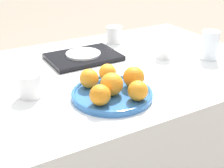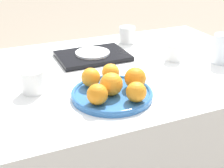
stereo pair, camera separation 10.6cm
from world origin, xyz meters
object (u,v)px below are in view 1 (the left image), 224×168
Objects in this scene: water_glass at (210,45)px; orange_0 at (112,84)px; side_plate at (83,54)px; cup_0 at (114,35)px; orange_4 at (100,95)px; orange_5 at (138,91)px; orange_1 at (108,72)px; fruit_platter at (112,94)px; cup_1 at (164,50)px; serving_tray at (83,57)px; orange_2 at (134,77)px; cup_2 at (30,85)px; orange_3 at (89,78)px.

orange_0 is at bearing -168.47° from water_glass.
cup_0 reaches higher than side_plate.
orange_4 reaches higher than orange_5.
orange_1 is 0.50m from cup_0.
water_glass is at bearing -29.03° from side_plate.
cup_1 reaches higher than fruit_platter.
serving_tray is (0.14, 0.43, -0.04)m from orange_4.
orange_2 is 0.37m from cup_1.
orange_0 is at bearing -33.70° from cup_2.
orange_3 is at bearing 151.22° from orange_2.
water_glass is (0.53, 0.01, 0.02)m from orange_1.
orange_2 is 1.01× the size of cup_1.
orange_2 is 0.16m from orange_3.
serving_tray is at bearing 79.17° from orange_0.
orange_1 is 0.51× the size of water_glass.
fruit_platter is 3.43× the size of cup_2.
orange_5 reaches higher than serving_tray.
orange_4 is 0.83× the size of cup_2.
water_glass reaches higher than side_plate.
fruit_platter is 0.39m from side_plate.
serving_tray is at bearing 37.12° from cup_2.
orange_2 is 0.48m from water_glass.
cup_0 is 1.03× the size of cup_2.
orange_2 reaches higher than orange_4.
cup_2 is (-0.17, 0.20, -0.01)m from orange_4.
cup_2 is (-0.24, 0.15, 0.03)m from fruit_platter.
cup_2 is (-0.31, -0.23, 0.02)m from side_plate.
cup_0 is 0.66m from cup_2.
cup_0 is (0.22, 0.51, -0.01)m from orange_2.
cup_1 is at bearing 29.76° from orange_4.
orange_5 is 0.65m from cup_0.
orange_4 is 0.81× the size of cup_0.
cup_0 is (0.38, 0.57, -0.01)m from orange_4.
orange_2 reaches higher than serving_tray.
cup_1 is (0.39, 0.21, 0.03)m from fruit_platter.
orange_4 is 0.68m from cup_0.
fruit_platter is at bearing -100.12° from side_plate.
orange_3 is 1.00× the size of orange_4.
orange_0 is at bearing 32.43° from orange_4.
water_glass is 1.69× the size of cup_1.
side_plate is 0.28m from cup_0.
orange_3 is 0.32m from side_plate.
serving_tray is 2.00× the size of side_plate.
fruit_platter is 0.28m from cup_2.
orange_5 is 0.80× the size of cup_0.
orange_3 reaches higher than cup_2.
cup_2 is at bearing 160.70° from orange_3.
fruit_platter is 1.81× the size of side_plate.
orange_4 is 0.91× the size of cup_1.
cup_2 is (-0.55, -0.37, -0.00)m from cup_0.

